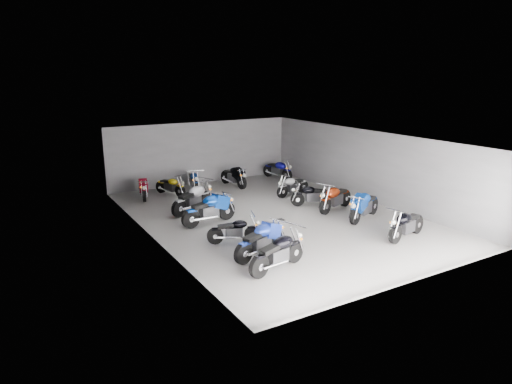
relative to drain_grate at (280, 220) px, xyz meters
The scene contains 21 objects.
ground 0.50m from the drain_grate, 90.00° to the left, with size 14.00×14.00×0.00m, color gray.
wall_back 7.67m from the drain_grate, 90.00° to the left, with size 10.00×0.10×3.20m, color slate.
wall_left 5.27m from the drain_grate, behind, with size 0.10×14.00×3.20m, color slate.
wall_right 5.27m from the drain_grate, ahead, with size 0.10×14.00×3.20m, color slate.
ceiling 3.25m from the drain_grate, 90.00° to the left, with size 10.00×14.00×0.04m, color black.
drain_grate is the anchor object (origin of this frame).
motorcycle_left_a 4.74m from the drain_grate, 124.31° to the right, with size 2.20×0.71×0.98m.
motorcycle_left_b 3.82m from the drain_grate, 132.72° to the right, with size 2.21×0.81×1.00m.
motorcycle_left_c 3.05m from the drain_grate, 154.69° to the right, with size 1.78×0.77×0.82m.
motorcycle_left_e 2.84m from the drain_grate, 158.39° to the left, with size 2.37×0.58×1.04m.
motorcycle_left_f 3.78m from the drain_grate, 132.66° to the left, with size 2.21×1.12×1.04m.
motorcycle_right_a 4.81m from the drain_grate, 56.31° to the right, with size 2.15×0.66×0.96m.
motorcycle_right_c 3.37m from the drain_grate, 29.13° to the right, with size 2.25×1.04×1.04m.
motorcycle_right_d 2.78m from the drain_grate, ahead, with size 2.23×0.89×1.01m.
motorcycle_right_e 2.57m from the drain_grate, 22.80° to the left, with size 1.89×0.90×0.88m.
motorcycle_right_f 3.84m from the drain_grate, 47.86° to the left, with size 2.00×0.55×0.88m.
motorcycle_back_a 7.07m from the drain_grate, 121.54° to the left, with size 0.61×2.05×0.91m.
motorcycle_back_b 6.33m from the drain_grate, 112.27° to the left, with size 0.86×1.81×0.84m.
motorcycle_back_c 6.24m from the drain_grate, 100.18° to the left, with size 0.66×2.08×0.93m.
motorcycle_back_d 5.96m from the drain_grate, 80.23° to the left, with size 0.49×2.19×0.96m.
motorcycle_back_f 7.28m from the drain_grate, 57.60° to the left, with size 0.57×2.17×0.96m.
Camera 1 is at (-9.59, -14.84, 5.66)m, focal length 32.00 mm.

